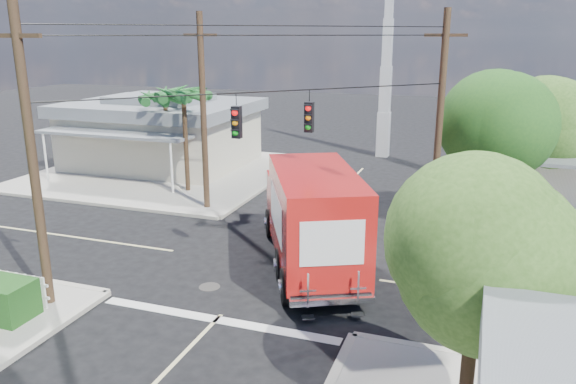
% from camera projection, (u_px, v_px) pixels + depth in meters
% --- Properties ---
extents(ground, '(120.00, 120.00, 0.00)m').
position_uv_depth(ground, '(270.00, 265.00, 20.29)').
color(ground, black).
rests_on(ground, ground).
extents(sidewalk_ne, '(14.12, 14.12, 0.14)m').
position_uv_depth(sidewalk_ne, '(565.00, 208.00, 26.67)').
color(sidewalk_ne, '#A49F94').
rests_on(sidewalk_ne, ground).
extents(sidewalk_nw, '(14.12, 14.12, 0.14)m').
position_uv_depth(sidewalk_nw, '(166.00, 172.00, 33.62)').
color(sidewalk_nw, '#A49F94').
rests_on(sidewalk_nw, ground).
extents(road_markings, '(32.00, 32.00, 0.01)m').
position_uv_depth(road_markings, '(254.00, 281.00, 18.95)').
color(road_markings, beige).
rests_on(road_markings, ground).
extents(building_nw, '(10.80, 10.20, 4.30)m').
position_uv_depth(building_nw, '(162.00, 131.00, 34.83)').
color(building_nw, beige).
rests_on(building_nw, sidewalk_nw).
extents(radio_tower, '(0.80, 0.80, 17.00)m').
position_uv_depth(radio_tower, '(386.00, 72.00, 36.75)').
color(radio_tower, silver).
rests_on(radio_tower, ground).
extents(tree_ne_front, '(4.21, 4.14, 6.66)m').
position_uv_depth(tree_ne_front, '(494.00, 117.00, 22.83)').
color(tree_ne_front, '#422D1C').
rests_on(tree_ne_front, sidewalk_ne).
extents(tree_ne_back, '(3.77, 3.66, 5.82)m').
position_uv_depth(tree_ne_back, '(556.00, 127.00, 24.15)').
color(tree_ne_back, '#422D1C').
rests_on(tree_ne_back, sidewalk_ne).
extents(tree_se, '(3.67, 3.54, 5.62)m').
position_uv_depth(tree_se, '(479.00, 258.00, 10.38)').
color(tree_se, '#422D1C').
rests_on(tree_se, sidewalk_se).
extents(palm_nw_front, '(3.01, 3.08, 5.59)m').
position_uv_depth(palm_nw_front, '(183.00, 96.00, 28.12)').
color(palm_nw_front, '#422D1C').
rests_on(palm_nw_front, sidewalk_nw).
extents(palm_nw_back, '(3.01, 3.08, 5.19)m').
position_uv_depth(palm_nw_back, '(165.00, 99.00, 30.22)').
color(palm_nw_back, '#422D1C').
rests_on(palm_nw_back, sidewalk_nw).
extents(utility_poles, '(12.00, 10.68, 9.00)m').
position_uv_depth(utility_poles, '(245.00, 127.00, 20.98)').
color(utility_poles, '#473321').
rests_on(utility_poles, ground).
extents(vending_boxes, '(1.90, 0.50, 1.10)m').
position_uv_depth(vending_boxes, '(466.00, 215.00, 23.65)').
color(vending_boxes, '#B90814').
rests_on(vending_boxes, sidewalk_ne).
extents(delivery_truck, '(5.89, 8.67, 3.65)m').
position_uv_depth(delivery_truck, '(312.00, 216.00, 19.74)').
color(delivery_truck, black).
rests_on(delivery_truck, ground).
extents(parked_car, '(5.58, 3.71, 1.42)m').
position_uv_depth(parked_car, '(560.00, 251.00, 19.66)').
color(parked_car, silver).
rests_on(parked_car, ground).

